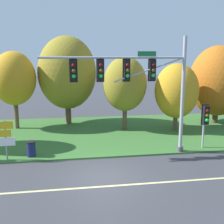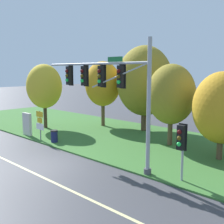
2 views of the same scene
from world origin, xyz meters
name	(u,v)px [view 2 (image 2 of 2)]	position (x,y,z in m)	size (l,w,h in m)	color
ground_plane	(47,165)	(0.00, 0.00, 0.00)	(160.00, 160.00, 0.00)	#3D3D42
lane_stripe	(28,170)	(0.00, -1.20, 0.00)	(36.00, 0.16, 0.01)	beige
grass_verge	(135,140)	(0.00, 8.25, 0.05)	(48.00, 11.50, 0.10)	#386B2D
traffic_signal_mast	(108,85)	(2.39, 2.79, 4.72)	(8.73, 0.49, 7.10)	#9EA0A5
pedestrian_signal_near_kerb	(181,141)	(7.05, 3.10, 2.17)	(0.46, 0.55, 2.90)	#9EA0A5
route_sign_post	(40,122)	(-5.25, 2.88, 1.53)	(1.03, 0.08, 2.34)	slate
tree_nearest_road	(44,86)	(-9.23, 5.94, 4.07)	(3.33, 3.33, 6.07)	#423021
tree_left_of_mast	(103,84)	(-5.94, 10.49, 4.25)	(3.51, 3.51, 6.36)	brown
tree_behind_signpost	(144,81)	(-1.67, 11.55, 4.62)	(5.05, 5.05, 7.69)	brown
tree_mid_verge	(171,94)	(2.90, 8.73, 3.84)	(3.49, 3.49, 5.94)	brown
tree_tall_centre	(222,108)	(6.97, 7.94, 3.31)	(3.51, 3.51, 5.41)	brown
info_kiosk	(27,124)	(-7.59, 3.08, 1.04)	(1.10, 0.24, 1.90)	beige
trash_bin	(54,136)	(-3.93, 3.28, 0.57)	(0.56, 0.56, 0.93)	#191E4C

